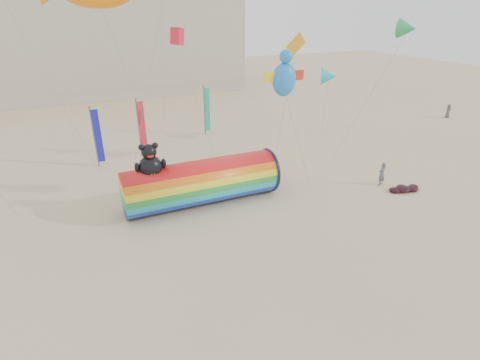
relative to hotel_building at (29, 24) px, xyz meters
name	(u,v)px	position (x,y,z in m)	size (l,w,h in m)	color
ground	(243,225)	(12.00, -45.95, -10.31)	(160.00, 160.00, 0.00)	#CCB58C
hotel_building	(29,24)	(0.00, 0.00, 0.00)	(60.40, 15.40, 20.60)	#B7AD99
windsock_assembly	(202,181)	(10.74, -41.98, -8.70)	(10.55, 3.21, 4.87)	red
kite_handler	(382,174)	(24.07, -44.91, -9.40)	(0.67, 0.44, 1.83)	#55575D
fabric_bundle	(404,189)	(24.96, -46.43, -10.14)	(2.62, 1.35, 0.41)	black
festival_banners	(153,123)	(10.06, -30.19, -7.67)	(11.89, 4.70, 5.20)	#59595E
flying_kites	(186,19)	(11.25, -38.82, 1.38)	(28.70, 13.56, 8.60)	orange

